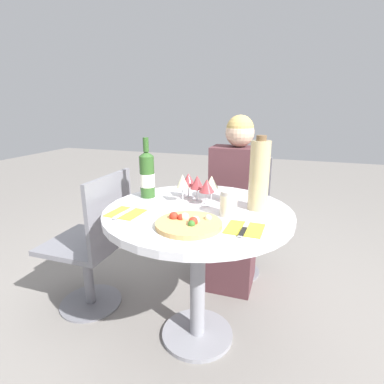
{
  "coord_description": "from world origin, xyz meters",
  "views": [
    {
      "loc": [
        0.41,
        -1.32,
        1.25
      ],
      "look_at": [
        -0.01,
        -0.05,
        0.85
      ],
      "focal_mm": 28.0,
      "sensor_mm": 36.0,
      "label": 1
    }
  ],
  "objects_px": {
    "dining_table": "(198,233)",
    "tall_carafe": "(259,175)",
    "chair_empty_side": "(94,246)",
    "seated_diner": "(235,209)",
    "pizza_large": "(189,223)",
    "chair_behind_diner": "(238,217)",
    "wine_bottle": "(147,175)"
  },
  "relations": [
    {
      "from": "wine_bottle",
      "to": "chair_behind_diner",
      "type": "bearing_deg",
      "value": 60.9
    },
    {
      "from": "wine_bottle",
      "to": "tall_carafe",
      "type": "height_order",
      "value": "tall_carafe"
    },
    {
      "from": "dining_table",
      "to": "wine_bottle",
      "type": "relative_size",
      "value": 2.81
    },
    {
      "from": "dining_table",
      "to": "wine_bottle",
      "type": "xyz_separation_m",
      "value": [
        -0.33,
        0.11,
        0.26
      ]
    },
    {
      "from": "dining_table",
      "to": "tall_carafe",
      "type": "relative_size",
      "value": 2.57
    },
    {
      "from": "pizza_large",
      "to": "wine_bottle",
      "type": "bearing_deg",
      "value": 137.38
    },
    {
      "from": "dining_table",
      "to": "tall_carafe",
      "type": "height_order",
      "value": "tall_carafe"
    },
    {
      "from": "dining_table",
      "to": "tall_carafe",
      "type": "distance_m",
      "value": 0.42
    },
    {
      "from": "dining_table",
      "to": "pizza_large",
      "type": "bearing_deg",
      "value": -82.97
    },
    {
      "from": "seated_diner",
      "to": "pizza_large",
      "type": "distance_m",
      "value": 0.91
    },
    {
      "from": "dining_table",
      "to": "wine_bottle",
      "type": "distance_m",
      "value": 0.43
    },
    {
      "from": "pizza_large",
      "to": "dining_table",
      "type": "bearing_deg",
      "value": 97.03
    },
    {
      "from": "dining_table",
      "to": "seated_diner",
      "type": "distance_m",
      "value": 0.67
    },
    {
      "from": "seated_diner",
      "to": "pizza_large",
      "type": "relative_size",
      "value": 4.18
    },
    {
      "from": "dining_table",
      "to": "tall_carafe",
      "type": "bearing_deg",
      "value": 19.51
    },
    {
      "from": "seated_diner",
      "to": "pizza_large",
      "type": "bearing_deg",
      "value": 87.6
    },
    {
      "from": "chair_empty_side",
      "to": "pizza_large",
      "type": "xyz_separation_m",
      "value": [
        0.7,
        -0.27,
        0.34
      ]
    },
    {
      "from": "seated_diner",
      "to": "wine_bottle",
      "type": "relative_size",
      "value": 3.6
    },
    {
      "from": "chair_empty_side",
      "to": "seated_diner",
      "type": "bearing_deg",
      "value": -50.27
    },
    {
      "from": "chair_empty_side",
      "to": "pizza_large",
      "type": "distance_m",
      "value": 0.83
    },
    {
      "from": "dining_table",
      "to": "seated_diner",
      "type": "relative_size",
      "value": 0.78
    },
    {
      "from": "dining_table",
      "to": "chair_empty_side",
      "type": "distance_m",
      "value": 0.71
    },
    {
      "from": "wine_bottle",
      "to": "dining_table",
      "type": "bearing_deg",
      "value": -18.3
    },
    {
      "from": "dining_table",
      "to": "chair_behind_diner",
      "type": "relative_size",
      "value": 1.06
    },
    {
      "from": "wine_bottle",
      "to": "chair_empty_side",
      "type": "bearing_deg",
      "value": -170.47
    },
    {
      "from": "chair_behind_diner",
      "to": "wine_bottle",
      "type": "distance_m",
      "value": 0.92
    },
    {
      "from": "seated_diner",
      "to": "tall_carafe",
      "type": "bearing_deg",
      "value": 110.36
    },
    {
      "from": "pizza_large",
      "to": "chair_behind_diner",
      "type": "bearing_deg",
      "value": 87.94
    },
    {
      "from": "dining_table",
      "to": "tall_carafe",
      "type": "xyz_separation_m",
      "value": [
        0.27,
        0.1,
        0.3
      ]
    },
    {
      "from": "tall_carafe",
      "to": "seated_diner",
      "type": "bearing_deg",
      "value": 110.36
    },
    {
      "from": "chair_behind_diner",
      "to": "tall_carafe",
      "type": "relative_size",
      "value": 2.43
    },
    {
      "from": "chair_behind_diner",
      "to": "wine_bottle",
      "type": "height_order",
      "value": "wine_bottle"
    }
  ]
}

